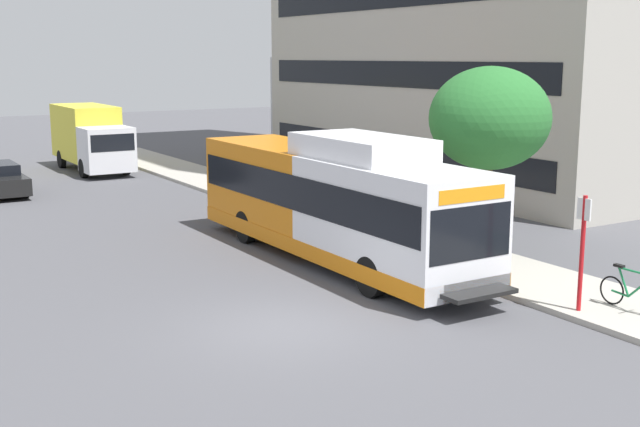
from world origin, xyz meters
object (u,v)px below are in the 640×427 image
at_px(bus_stop_sign_pole, 582,244).
at_px(box_truck_background, 91,136).
at_px(transit_bus, 333,201).
at_px(street_tree_near_stop, 490,119).
at_px(bicycle_parked, 633,292).

bearing_deg(bus_stop_sign_pole, box_truck_background, 95.09).
bearing_deg(transit_bus, street_tree_near_stop, -25.68).
relative_size(street_tree_near_stop, box_truck_background, 0.76).
bearing_deg(bus_stop_sign_pole, street_tree_near_stop, 68.63).
distance_m(transit_bus, box_truck_background, 21.79).
xyz_separation_m(bicycle_parked, box_truck_background, (-3.58, 29.58, 1.18)).
relative_size(transit_bus, street_tree_near_stop, 2.31).
xyz_separation_m(street_tree_near_stop, box_truck_background, (-4.64, 23.70, -2.24)).
xyz_separation_m(transit_bus, bus_stop_sign_pole, (1.93, -7.17, -0.05)).
bearing_deg(transit_bus, bus_stop_sign_pole, -74.92).
xyz_separation_m(bus_stop_sign_pole, street_tree_near_stop, (2.06, 5.26, 2.33)).
distance_m(bus_stop_sign_pole, bicycle_parked, 1.60).
bearing_deg(bicycle_parked, street_tree_near_stop, 79.82).
bearing_deg(box_truck_background, street_tree_near_stop, -78.93).
bearing_deg(box_truck_background, transit_bus, -88.29).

